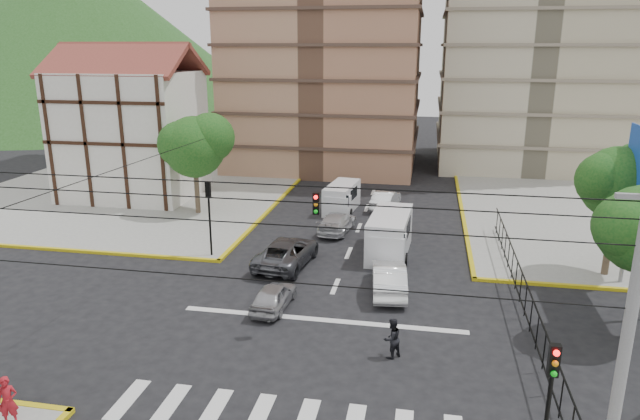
% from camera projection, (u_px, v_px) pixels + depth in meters
% --- Properties ---
extents(ground, '(160.00, 160.00, 0.00)m').
position_uv_depth(ground, '(317.00, 332.00, 24.66)').
color(ground, black).
rests_on(ground, ground).
extents(sidewalk_nw, '(26.00, 26.00, 0.15)m').
position_uv_depth(sidewalk_nw, '(126.00, 195.00, 47.09)').
color(sidewalk_nw, gray).
rests_on(sidewalk_nw, ground).
extents(crosswalk_stripes, '(12.00, 2.40, 0.01)m').
position_uv_depth(crosswalk_stripes, '(282.00, 418.00, 18.99)').
color(crosswalk_stripes, silver).
rests_on(crosswalk_stripes, ground).
extents(stop_line, '(13.00, 0.40, 0.01)m').
position_uv_depth(stop_line, '(322.00, 320.00, 25.79)').
color(stop_line, silver).
rests_on(stop_line, ground).
extents(tudor_building, '(10.80, 8.05, 12.23)m').
position_uv_depth(tudor_building, '(131.00, 133.00, 45.47)').
color(tudor_building, silver).
rests_on(tudor_building, ground).
extents(distant_hill, '(70.00, 70.00, 28.00)m').
position_uv_depth(distant_hill, '(78.00, 33.00, 96.67)').
color(distant_hill, '#224E1A').
rests_on(distant_hill, ground).
extents(park_fence, '(0.10, 22.50, 1.66)m').
position_uv_depth(park_fence, '(519.00, 305.00, 27.29)').
color(park_fence, black).
rests_on(park_fence, ground).
extents(tree_park_c, '(4.65, 3.80, 7.25)m').
position_uv_depth(tree_park_c, '(620.00, 180.00, 29.16)').
color(tree_park_c, '#473828').
rests_on(tree_park_c, ground).
extents(tree_tudor, '(5.39, 4.40, 7.43)m').
position_uv_depth(tree_tudor, '(195.00, 144.00, 40.45)').
color(tree_tudor, '#473828').
rests_on(tree_tudor, ground).
extents(traffic_light_se, '(0.28, 0.22, 4.40)m').
position_uv_depth(traffic_light_se, '(550.00, 393.00, 15.03)').
color(traffic_light_se, black).
rests_on(traffic_light_se, ground).
extents(traffic_light_nw, '(0.28, 0.22, 4.40)m').
position_uv_depth(traffic_light_nw, '(209.00, 206.00, 32.55)').
color(traffic_light_nw, black).
rests_on(traffic_light_nw, ground).
extents(traffic_light_hanging, '(18.00, 9.12, 0.92)m').
position_uv_depth(traffic_light_hanging, '(306.00, 215.00, 21.10)').
color(traffic_light_hanging, black).
rests_on(traffic_light_hanging, ground).
extents(utility_pole_se, '(1.40, 0.28, 9.00)m').
position_uv_depth(utility_pole_se, '(622.00, 367.00, 13.23)').
color(utility_pole_se, slate).
rests_on(utility_pole_se, ground).
extents(van_right_lane, '(2.45, 5.57, 2.46)m').
position_uv_depth(van_right_lane, '(389.00, 236.00, 33.35)').
color(van_right_lane, silver).
rests_on(van_right_lane, ground).
extents(van_left_lane, '(2.29, 4.73, 2.05)m').
position_uv_depth(van_left_lane, '(341.00, 199.00, 42.30)').
color(van_left_lane, silver).
rests_on(van_left_lane, ground).
extents(car_silver_front_left, '(1.66, 3.67, 1.22)m').
position_uv_depth(car_silver_front_left, '(274.00, 296.00, 26.79)').
color(car_silver_front_left, '#A3A3A7').
rests_on(car_silver_front_left, ground).
extents(car_white_front_right, '(2.12, 4.79, 1.53)m').
position_uv_depth(car_white_front_right, '(389.00, 278.00, 28.50)').
color(car_white_front_right, white).
rests_on(car_white_front_right, ground).
extents(car_grey_mid_left, '(3.11, 5.72, 1.52)m').
position_uv_depth(car_grey_mid_left, '(287.00, 252.00, 32.03)').
color(car_grey_mid_left, '#4E4F55').
rests_on(car_grey_mid_left, ground).
extents(car_silver_rear_left, '(2.30, 4.69, 1.31)m').
position_uv_depth(car_silver_rear_left, '(337.00, 222.00, 37.85)').
color(car_silver_rear_left, silver).
rests_on(car_silver_rear_left, ground).
extents(car_darkgrey_mid_right, '(1.92, 3.79, 1.24)m').
position_uv_depth(car_darkgrey_mid_right, '(388.00, 219.00, 38.58)').
color(car_darkgrey_mid_right, '#2A2A2C').
rests_on(car_darkgrey_mid_right, ground).
extents(car_white_rear_right, '(2.15, 4.46, 1.41)m').
position_uv_depth(car_white_rear_right, '(386.00, 200.00, 43.12)').
color(car_white_rear_right, white).
rests_on(car_white_rear_right, ground).
extents(pedestrian_sw_corner, '(0.73, 0.62, 1.70)m').
position_uv_depth(pedestrian_sw_corner, '(8.00, 401.00, 18.23)').
color(pedestrian_sw_corner, red).
rests_on(pedestrian_sw_corner, sidewalk_sw).
extents(pedestrian_crosswalk, '(1.02, 1.02, 1.66)m').
position_uv_depth(pedestrian_crosswalk, '(392.00, 338.00, 22.47)').
color(pedestrian_crosswalk, black).
rests_on(pedestrian_crosswalk, ground).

